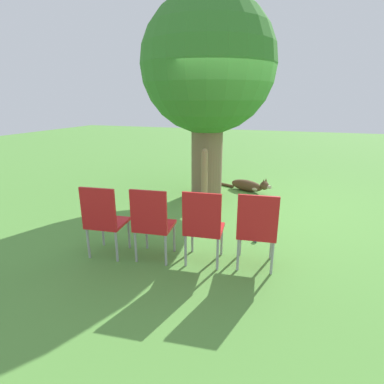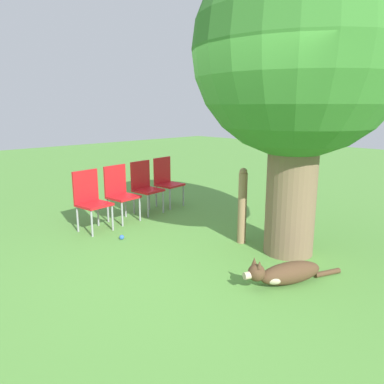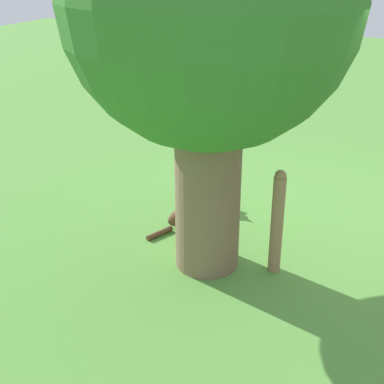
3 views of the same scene
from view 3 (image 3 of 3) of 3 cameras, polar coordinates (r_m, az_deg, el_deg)
name	(u,v)px [view 3 (image 3 of 3)]	position (r m, az deg, el deg)	size (l,w,h in m)	color
ground_plane	(273,223)	(6.27, 8.67, -3.29)	(30.00, 30.00, 0.00)	#56933D
oak_tree	(210,7)	(4.65, 1.97, 19.13)	(2.54, 2.54, 3.80)	#7A6047
dog	(197,210)	(6.23, 0.57, -1.88)	(0.57, 1.18, 0.35)	#513823
fence_post	(277,221)	(5.14, 9.07, -3.12)	(0.12, 0.12, 1.07)	#937551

